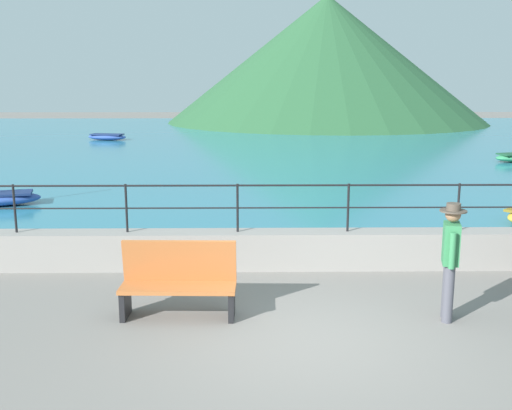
{
  "coord_description": "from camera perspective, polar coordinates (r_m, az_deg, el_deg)",
  "views": [
    {
      "loc": [
        -0.83,
        -7.63,
        3.45
      ],
      "look_at": [
        -0.67,
        3.7,
        1.1
      ],
      "focal_mm": 42.17,
      "sensor_mm": 36.0,
      "label": 1
    }
  ],
  "objects": [
    {
      "name": "ground_plane",
      "position": [
        8.41,
        5.07,
        -12.54
      ],
      "size": [
        120.0,
        120.0,
        0.0
      ],
      "primitive_type": "plane",
      "color": "slate"
    },
    {
      "name": "promenade_wall",
      "position": [
        11.29,
        3.47,
        -4.24
      ],
      "size": [
        20.0,
        0.56,
        0.7
      ],
      "primitive_type": "cube",
      "color": "gray",
      "rests_on": "ground"
    },
    {
      "name": "railing",
      "position": [
        11.06,
        3.53,
        0.65
      ],
      "size": [
        18.44,
        0.04,
        0.9
      ],
      "color": "black",
      "rests_on": "promenade_wall"
    },
    {
      "name": "lake_water",
      "position": [
        33.65,
        0.63,
        5.89
      ],
      "size": [
        64.0,
        44.32,
        0.06
      ],
      "primitive_type": "cube",
      "color": "teal",
      "rests_on": "ground"
    },
    {
      "name": "hill_main",
      "position": [
        51.22,
        6.66,
        13.52
      ],
      "size": [
        26.32,
        26.32,
        10.26
      ],
      "primitive_type": "cone",
      "color": "#285633",
      "rests_on": "ground"
    },
    {
      "name": "bench_main",
      "position": [
        9.05,
        -7.34,
        -7.0
      ],
      "size": [
        1.72,
        0.61,
        1.13
      ],
      "color": "#B76633",
      "rests_on": "ground"
    },
    {
      "name": "person_walking",
      "position": [
        9.12,
        17.95,
        -4.6
      ],
      "size": [
        0.38,
        0.56,
        1.75
      ],
      "color": "#4C4C56",
      "rests_on": "ground"
    },
    {
      "name": "boat_2",
      "position": [
        36.15,
        -13.95,
        6.31
      ],
      "size": [
        2.44,
        1.36,
        0.36
      ],
      "color": "#2D4C9E",
      "rests_on": "lake_water"
    }
  ]
}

